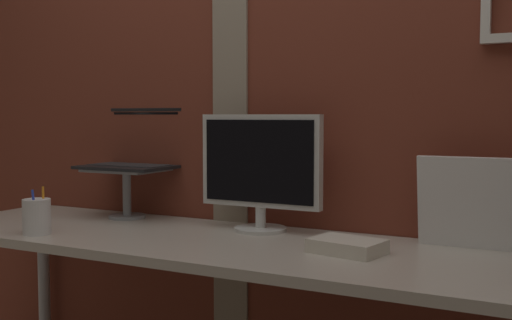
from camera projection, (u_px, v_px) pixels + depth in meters
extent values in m
cube|color=brown|center=(294.00, 83.00, 2.23)|extent=(3.25, 0.12, 2.58)
cube|color=gray|center=(230.00, 84.00, 2.28)|extent=(0.14, 0.01, 2.58)
cube|color=beige|center=(241.00, 246.00, 1.95)|extent=(2.36, 0.62, 0.03)
cylinder|color=#B2B2B7|center=(44.00, 299.00, 2.71)|extent=(0.05, 0.05, 0.75)
cylinder|color=silver|center=(261.00, 229.00, 2.13)|extent=(0.18, 0.18, 0.01)
cylinder|color=silver|center=(261.00, 217.00, 2.13)|extent=(0.04, 0.04, 0.07)
cube|color=silver|center=(261.00, 161.00, 2.11)|extent=(0.44, 0.04, 0.32)
cube|color=black|center=(258.00, 161.00, 2.09)|extent=(0.40, 0.00, 0.28)
cylinder|color=gray|center=(127.00, 216.00, 2.40)|extent=(0.14, 0.14, 0.01)
cylinder|color=gray|center=(127.00, 193.00, 2.39)|extent=(0.03, 0.03, 0.17)
cube|color=gray|center=(126.00, 170.00, 2.38)|extent=(0.28, 0.22, 0.01)
cube|color=black|center=(126.00, 167.00, 2.38)|extent=(0.35, 0.23, 0.01)
cube|color=#2D2D30|center=(130.00, 165.00, 2.40)|extent=(0.31, 0.14, 0.00)
cube|color=black|center=(151.00, 135.00, 2.51)|extent=(0.35, 0.08, 0.22)
cube|color=black|center=(150.00, 136.00, 2.51)|extent=(0.32, 0.07, 0.19)
cube|color=white|center=(477.00, 204.00, 1.82)|extent=(0.34, 0.06, 0.28)
cylinder|color=white|center=(37.00, 217.00, 2.06)|extent=(0.09, 0.09, 0.12)
cylinder|color=blue|center=(35.00, 211.00, 2.04)|extent=(0.02, 0.02, 0.14)
cylinder|color=orange|center=(43.00, 209.00, 2.07)|extent=(0.03, 0.03, 0.15)
cube|color=silver|center=(347.00, 246.00, 1.79)|extent=(0.22, 0.17, 0.04)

